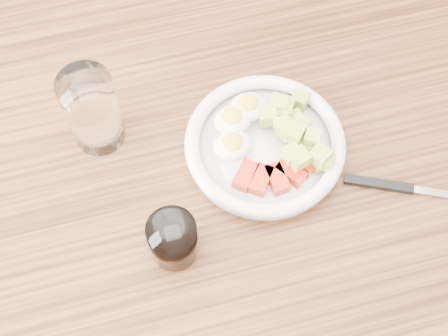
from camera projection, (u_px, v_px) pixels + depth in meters
The scene contains 6 objects.
ground at pixel (229, 307), 1.64m from camera, with size 4.00×4.00×0.00m, color brown.
dining_table at pixel (231, 207), 1.04m from camera, with size 1.50×0.90×0.77m.
bowl at pixel (265, 142), 0.95m from camera, with size 0.25×0.25×0.06m.
fork at pixel (398, 187), 0.94m from camera, with size 0.20×0.11×0.01m.
water_glass at pixel (92, 110), 0.92m from camera, with size 0.08×0.08×0.14m, color white.
coffee_glass at pixel (173, 239), 0.87m from camera, with size 0.07×0.07×0.08m.
Camera 1 is at (-0.12, -0.39, 1.63)m, focal length 50.00 mm.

